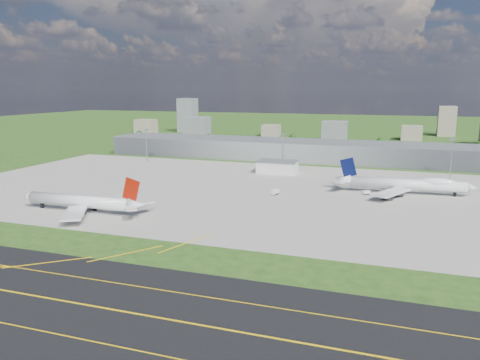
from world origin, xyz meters
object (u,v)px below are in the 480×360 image
(tug_yellow, at_px, (113,203))
(van_white_near, at_px, (275,192))
(van_white_far, at_px, (366,193))
(airliner_red_twin, at_px, (83,202))
(airliner_blue_quad, at_px, (407,184))

(tug_yellow, height_order, van_white_near, van_white_near)
(van_white_far, bearing_deg, airliner_red_twin, 177.71)
(airliner_blue_quad, bearing_deg, tug_yellow, -155.89)
(tug_yellow, xyz_separation_m, van_white_near, (71.08, 47.79, 0.48))
(van_white_near, bearing_deg, tug_yellow, 140.30)
(airliner_blue_quad, xyz_separation_m, van_white_near, (-67.99, -25.41, -3.90))
(airliner_red_twin, relative_size, van_white_far, 14.64)
(airliner_blue_quad, relative_size, tug_yellow, 17.64)
(airliner_blue_quad, distance_m, van_white_near, 72.69)
(tug_yellow, bearing_deg, van_white_far, -16.25)
(tug_yellow, relative_size, van_white_near, 0.67)
(van_white_near, height_order, van_white_far, van_white_near)
(tug_yellow, height_order, van_white_far, van_white_far)
(airliner_blue_quad, relative_size, van_white_far, 16.21)
(airliner_red_twin, bearing_deg, van_white_near, -139.57)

